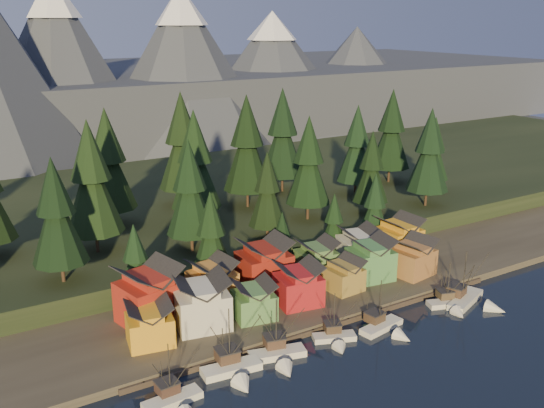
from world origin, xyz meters
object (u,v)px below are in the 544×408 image
boat_1 (234,362)px  boat_5 (451,299)px  house_front_0 (150,323)px  boat_3 (336,332)px  house_back_1 (212,281)px  boat_0 (175,395)px  house_back_0 (149,292)px  boat_6 (472,294)px  boat_4 (386,321)px  boat_2 (279,349)px  house_front_1 (202,300)px

boat_1 → boat_5: boat_1 is taller
boat_1 → boat_5: size_ratio=1.21×
house_front_0 → boat_1: bearing=-47.8°
boat_3 → house_back_1: 26.44m
boat_0 → house_back_1: (18.31, 25.35, 4.13)m
house_back_0 → house_back_1: 13.17m
boat_1 → boat_3: boat_1 is taller
boat_5 → house_front_0: size_ratio=1.17×
boat_6 → house_back_0: bearing=136.8°
boat_5 → house_front_0: 58.61m
house_front_0 → boat_6: bearing=-4.7°
boat_3 → house_back_1: (-13.17, 22.53, 4.26)m
boat_6 → house_back_0: 63.36m
boat_4 → house_back_0: (-36.48, 23.29, 5.26)m
house_front_0 → house_back_1: house_back_1 is taller
boat_1 → house_front_0: (-8.75, 14.00, 3.05)m
boat_2 → house_back_1: (-1.49, 22.44, 4.00)m
boat_3 → house_back_1: size_ratio=1.10×
boat_4 → boat_6: 22.01m
boat_3 → house_front_0: 32.43m
house_front_1 → boat_0: bearing=-114.7°
boat_3 → boat_2: bearing=-158.9°
house_back_1 → boat_4: bearing=-52.1°
house_back_0 → house_back_1: bearing=-8.8°
house_back_1 → boat_0: bearing=-131.9°
house_back_0 → house_back_1: size_ratio=1.34×
boat_4 → house_front_1: size_ratio=0.99×
boat_0 → house_back_1: size_ratio=1.21×
boat_0 → boat_4: (41.69, 1.16, -0.06)m
boat_1 → boat_6: size_ratio=1.00×
boat_0 → boat_4: 41.71m
boat_4 → boat_5: (17.27, 0.58, -0.06)m
boat_0 → house_front_1: bearing=50.9°
boat_1 → boat_6: (52.51, -2.23, -0.20)m
boat_4 → house_back_1: size_ratio=1.20×
boat_3 → boat_6: boat_6 is taller
boat_0 → boat_5: boat_0 is taller
boat_2 → boat_3: size_ratio=1.18×
boat_4 → house_front_0: bearing=148.6°
boat_0 → house_front_0: 17.33m
boat_2 → house_front_0: boat_2 is taller
boat_2 → house_back_1: house_back_1 is taller
boat_3 → house_front_0: bearing=175.8°
house_front_1 → boat_6: bearing=-8.1°
boat_0 → house_back_0: size_ratio=0.91×
boat_4 → boat_1: bearing=167.2°
boat_5 → boat_4: bearing=-159.2°
boat_0 → boat_2: (19.80, 2.91, 0.13)m
boat_1 → boat_6: boat_1 is taller
boat_2 → boat_4: 21.97m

